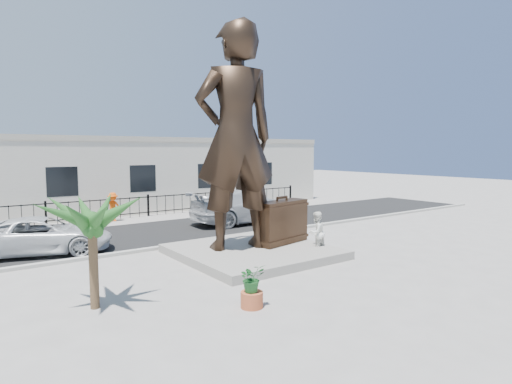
{
  "coord_description": "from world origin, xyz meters",
  "views": [
    {
      "loc": [
        -9.54,
        -11.11,
        3.89
      ],
      "look_at": [
        0.0,
        2.0,
        2.3
      ],
      "focal_mm": 30.0,
      "sensor_mm": 36.0,
      "label": 1
    }
  ],
  "objects_px": {
    "tourist": "(316,233)",
    "car_white": "(42,235)",
    "statue": "(235,137)",
    "suitcase": "(282,222)"
  },
  "relations": [
    {
      "from": "tourist",
      "to": "car_white",
      "type": "xyz_separation_m",
      "value": [
        -8.4,
        5.99,
        -0.09
      ]
    },
    {
      "from": "statue",
      "to": "car_white",
      "type": "bearing_deg",
      "value": -25.15
    },
    {
      "from": "tourist",
      "to": "car_white",
      "type": "height_order",
      "value": "tourist"
    },
    {
      "from": "tourist",
      "to": "car_white",
      "type": "relative_size",
      "value": 0.32
    },
    {
      "from": "statue",
      "to": "car_white",
      "type": "distance_m",
      "value": 8.17
    },
    {
      "from": "tourist",
      "to": "car_white",
      "type": "bearing_deg",
      "value": -42.9
    },
    {
      "from": "car_white",
      "to": "tourist",
      "type": "bearing_deg",
      "value": -107.16
    },
    {
      "from": "suitcase",
      "to": "statue",
      "type": "bearing_deg",
      "value": 157.32
    },
    {
      "from": "statue",
      "to": "suitcase",
      "type": "distance_m",
      "value": 3.76
    },
    {
      "from": "statue",
      "to": "tourist",
      "type": "distance_m",
      "value": 4.69
    }
  ]
}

